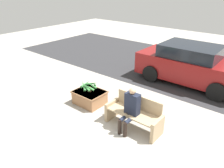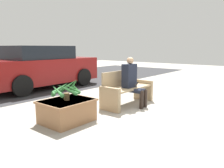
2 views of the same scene
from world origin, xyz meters
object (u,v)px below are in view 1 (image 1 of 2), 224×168
object	(u,v)px
bench	(134,114)
parked_car	(191,65)
planter_box	(90,97)
person_seated	(130,108)
potted_plant	(89,85)

from	to	relation	value
bench	parked_car	xyz separation A→B (m)	(0.02, 3.94, 0.36)
bench	planter_box	bearing A→B (deg)	175.99
bench	parked_car	distance (m)	3.96
bench	person_seated	bearing A→B (deg)	-95.36
person_seated	parked_car	distance (m)	4.13
parked_car	planter_box	bearing A→B (deg)	-116.74
person_seated	potted_plant	bearing A→B (deg)	170.44
person_seated	parked_car	size ratio (longest dim) A/B	0.30
planter_box	bench	bearing A→B (deg)	-4.01
planter_box	parked_car	world-z (taller)	parked_car
bench	potted_plant	distance (m)	1.92
bench	parked_car	world-z (taller)	parked_car
bench	potted_plant	xyz separation A→B (m)	(-1.89, 0.13, 0.27)
bench	potted_plant	size ratio (longest dim) A/B	2.62
person_seated	potted_plant	distance (m)	1.90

